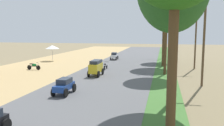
{
  "coord_description": "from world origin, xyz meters",
  "views": [
    {
      "loc": [
        5.5,
        -3.24,
        4.77
      ],
      "look_at": [
        0.26,
        20.69,
        1.52
      ],
      "focal_mm": 37.95,
      "sensor_mm": 36.0,
      "label": 1
    }
  ],
  "objects": [
    {
      "name": "utility_pole_far",
      "position": [
        8.86,
        18.38,
        5.14
      ],
      "size": [
        1.8,
        0.2,
        9.9
      ],
      "color": "brown",
      "rests_on": "ground"
    },
    {
      "name": "median_tree_fifth",
      "position": [
        5.62,
        35.66,
        7.47
      ],
      "size": [
        3.77,
        3.77,
        9.82
      ],
      "color": "#4C351E",
      "rests_on": "median_strip"
    },
    {
      "name": "car_van_yellow",
      "position": [
        -1.52,
        20.77,
        1.02
      ],
      "size": [
        1.19,
        2.41,
        1.67
      ],
      "color": "gold",
      "rests_on": "road_strip"
    },
    {
      "name": "utility_pole_near",
      "position": [
        9.45,
        28.61,
        5.09
      ],
      "size": [
        1.8,
        0.2,
        9.8
      ],
      "color": "brown",
      "rests_on": "ground"
    },
    {
      "name": "parked_motorbike_fifth",
      "position": [
        -10.26,
        23.14,
        0.55
      ],
      "size": [
        1.8,
        0.54,
        0.94
      ],
      "color": "black",
      "rests_on": "dirt_shoulder"
    },
    {
      "name": "streetlamp_mid",
      "position": [
        5.8,
        40.86,
        4.29
      ],
      "size": [
        3.16,
        0.2,
        7.29
      ],
      "color": "gray",
      "rests_on": "median_strip"
    },
    {
      "name": "car_sedan_blue",
      "position": [
        -1.78,
        13.06,
        0.74
      ],
      "size": [
        1.1,
        2.26,
        1.19
      ],
      "color": "navy",
      "rests_on": "road_strip"
    },
    {
      "name": "median_tree_third",
      "position": [
        5.68,
        23.27,
        8.01
      ],
      "size": [
        4.37,
        4.37,
        10.57
      ],
      "color": "#4C351E",
      "rests_on": "median_strip"
    },
    {
      "name": "motorbike_ahead_second",
      "position": [
        -1.52,
        25.08,
        0.57
      ],
      "size": [
        0.54,
        1.8,
        0.94
      ],
      "color": "black",
      "rests_on": "road_strip"
    },
    {
      "name": "car_hatchback_white",
      "position": [
        -2.6,
        35.52,
        0.75
      ],
      "size": [
        1.04,
        2.0,
        1.23
      ],
      "color": "silver",
      "rests_on": "road_strip"
    },
    {
      "name": "vendor_umbrella",
      "position": [
        -12.17,
        32.1,
        2.31
      ],
      "size": [
        2.2,
        2.2,
        2.52
      ],
      "color": "#99999E",
      "rests_on": "dirt_shoulder"
    },
    {
      "name": "streetlamp_far",
      "position": [
        5.8,
        54.75,
        4.22
      ],
      "size": [
        3.16,
        0.2,
        7.15
      ],
      "color": "gray",
      "rests_on": "median_strip"
    },
    {
      "name": "streetlamp_near",
      "position": [
        5.8,
        26.6,
        4.59
      ],
      "size": [
        3.16,
        0.2,
        7.87
      ],
      "color": "gray",
      "rests_on": "median_strip"
    },
    {
      "name": "median_tree_fourth",
      "position": [
        5.47,
        29.79,
        7.84
      ],
      "size": [
        4.66,
        4.66,
        10.3
      ],
      "color": "#4C351E",
      "rests_on": "median_strip"
    }
  ]
}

